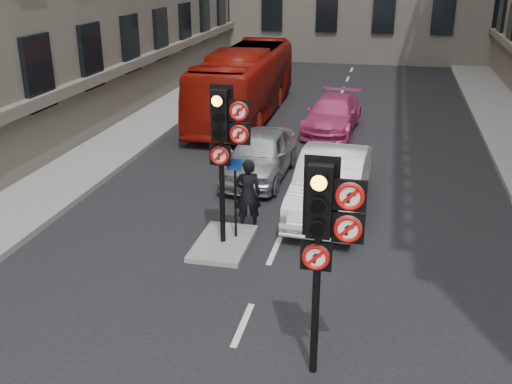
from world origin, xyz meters
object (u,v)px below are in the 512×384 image
at_px(car_white, 331,183).
at_px(info_sign, 235,187).
at_px(car_silver, 260,154).
at_px(signal_near, 325,225).
at_px(motorcycle, 334,166).
at_px(signal_far, 225,132).
at_px(motorcyclist, 248,194).
at_px(car_pink, 333,114).
at_px(bus_red, 245,83).

relative_size(car_white, info_sign, 2.48).
bearing_deg(car_silver, info_sign, -83.57).
distance_m(signal_near, motorcycle, 9.13).
height_order(signal_far, motorcyclist, signal_far).
xyz_separation_m(car_white, motorcyclist, (-1.85, -1.48, 0.10)).
bearing_deg(motorcyclist, motorcycle, -134.19).
height_order(signal_near, info_sign, signal_near).
distance_m(car_white, car_pink, 7.81).
bearing_deg(bus_red, motorcycle, -58.48).
height_order(car_pink, bus_red, bus_red).
xyz_separation_m(signal_far, car_pink, (1.35, 10.35, -2.06)).
height_order(car_silver, bus_red, bus_red).
bearing_deg(info_sign, bus_red, 99.51).
relative_size(car_white, bus_red, 0.47).
bearing_deg(motorcycle, signal_near, -91.52).
xyz_separation_m(bus_red, motorcyclist, (2.66, -10.70, -0.52)).
relative_size(signal_near, car_silver, 0.85).
relative_size(car_white, motorcycle, 3.13).
distance_m(signal_far, info_sign, 1.39).
bearing_deg(signal_far, car_white, 50.89).
height_order(bus_red, info_sign, bus_red).
bearing_deg(bus_red, car_silver, -73.59).
xyz_separation_m(signal_far, motorcyclist, (0.24, 1.09, -1.82)).
relative_size(bus_red, motorcyclist, 5.70).
distance_m(signal_near, bus_red, 16.61).
bearing_deg(car_white, motorcycle, 95.78).
relative_size(car_pink, motorcyclist, 2.52).
xyz_separation_m(bus_red, info_sign, (2.56, -11.50, -0.05)).
height_order(signal_near, car_white, signal_near).
xyz_separation_m(car_pink, bus_red, (-3.76, 1.45, 0.75)).
bearing_deg(signal_near, car_white, 94.45).
distance_m(bus_red, motorcycle, 8.26).
relative_size(signal_far, motorcycle, 2.36).
xyz_separation_m(car_white, motorcycle, (-0.13, 2.28, -0.33)).
relative_size(car_white, motorcyclist, 2.69).
height_order(motorcycle, info_sign, info_sign).
height_order(car_white, motorcycle, car_white).
height_order(car_silver, car_white, car_white).
bearing_deg(signal_near, motorcycle, 94.14).
bearing_deg(signal_far, info_sign, 64.11).
xyz_separation_m(signal_far, motorcycle, (1.96, 4.85, -2.25)).
bearing_deg(motorcyclist, bus_red, -95.74).
relative_size(signal_far, bus_red, 0.36).
height_order(car_silver, info_sign, info_sign).
bearing_deg(signal_near, car_pink, 94.99).
distance_m(motorcycle, motorcyclist, 4.16).
height_order(car_white, bus_red, bus_red).
bearing_deg(car_white, motorcyclist, -138.71).
bearing_deg(motorcycle, signal_far, -117.64).
bearing_deg(car_silver, car_white, -40.87).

